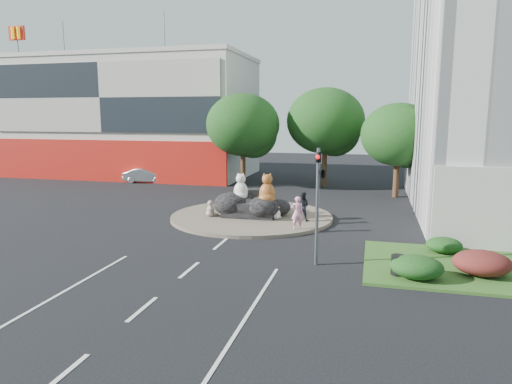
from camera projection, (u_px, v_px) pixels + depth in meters
ground at (189, 270)px, 18.89m from camera, size 120.00×120.00×0.00m
roundabout_island at (252, 217)px, 28.42m from camera, size 10.00×10.00×0.20m
rock_plinth at (252, 208)px, 28.33m from camera, size 3.20×2.60×0.90m
shophouse_block at (133, 117)px, 48.94m from camera, size 25.20×12.30×17.40m
grass_verge at (489, 269)px, 18.79m from camera, size 10.00×6.00×0.12m
tree_left at (244, 128)px, 40.05m from camera, size 6.46×6.46×8.27m
tree_mid at (326, 124)px, 40.19m from camera, size 6.84×6.84×8.76m
tree_right at (399, 138)px, 35.05m from camera, size 5.70×5.70×7.30m
hedge_near_green at (417, 267)px, 17.53m from camera, size 2.00×1.60×0.90m
hedge_red at (482, 263)px, 17.87m from camera, size 2.20×1.76×0.99m
hedge_back_green at (444, 245)px, 20.81m from camera, size 1.60×1.28×0.72m
traffic_light at (320, 181)px, 18.94m from camera, size 0.44×1.24×5.00m
street_lamp at (490, 152)px, 22.62m from camera, size 2.34×0.22×8.06m
cat_white at (241, 187)px, 28.17m from camera, size 1.24×1.13×1.76m
cat_tabby at (267, 188)px, 27.36m from camera, size 1.16×1.02×1.85m
kitten_calico at (210, 208)px, 28.00m from camera, size 0.81×0.82×1.03m
kitten_white at (277, 212)px, 27.26m from camera, size 0.68×0.64×0.89m
pedestrian_pink at (297, 213)px, 24.77m from camera, size 0.78×0.66×1.81m
pedestrian_dark at (302, 206)px, 26.73m from camera, size 0.89×0.72×1.73m
parked_car at (146, 175)px, 43.43m from camera, size 4.33×2.20×1.36m
litter_bin at (398, 265)px, 17.95m from camera, size 0.57×0.57×0.78m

